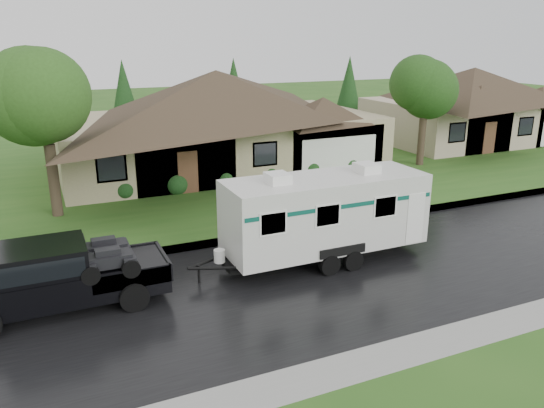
{
  "coord_description": "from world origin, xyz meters",
  "views": [
    {
      "loc": [
        -7.8,
        -15.78,
        7.53
      ],
      "look_at": [
        0.16,
        2.0,
        1.4
      ],
      "focal_mm": 35.0,
      "sensor_mm": 36.0,
      "label": 1
    }
  ],
  "objects": [
    {
      "name": "lawn",
      "position": [
        0.0,
        15.0,
        0.07
      ],
      "size": [
        140.0,
        26.0,
        0.15
      ],
      "primitive_type": "cube",
      "color": "#2A561B",
      "rests_on": "ground"
    },
    {
      "name": "ground",
      "position": [
        0.0,
        0.0,
        0.0
      ],
      "size": [
        140.0,
        140.0,
        0.0
      ],
      "primitive_type": "plane",
      "color": "#2A561B",
      "rests_on": "ground"
    },
    {
      "name": "house_neighbor",
      "position": [
        22.27,
        14.34,
        3.32
      ],
      "size": [
        15.12,
        9.72,
        6.45
      ],
      "color": "#C1AC8F",
      "rests_on": "lawn"
    },
    {
      "name": "curb",
      "position": [
        0.0,
        2.25,
        0.07
      ],
      "size": [
        140.0,
        0.5,
        0.15
      ],
      "primitive_type": "cube",
      "color": "gray",
      "rests_on": "ground"
    },
    {
      "name": "tree_right_green",
      "position": [
        13.26,
        9.3,
        4.68
      ],
      "size": [
        3.95,
        3.95,
        6.53
      ],
      "color": "#382B1E",
      "rests_on": "lawn"
    },
    {
      "name": "tree_left_green",
      "position": [
        -7.38,
        7.95,
        5.1
      ],
      "size": [
        4.31,
        4.31,
        7.13
      ],
      "color": "#382B1E",
      "rests_on": "lawn"
    },
    {
      "name": "travel_trailer",
      "position": [
        0.97,
        -0.69,
        1.77
      ],
      "size": [
        7.44,
        2.61,
        3.34
      ],
      "color": "silver",
      "rests_on": "ground"
    },
    {
      "name": "road",
      "position": [
        0.0,
        -2.0,
        0.01
      ],
      "size": [
        140.0,
        8.0,
        0.01
      ],
      "primitive_type": "cube",
      "color": "black",
      "rests_on": "ground"
    },
    {
      "name": "pickup_truck",
      "position": [
        -7.84,
        -0.69,
        1.08
      ],
      "size": [
        6.03,
        2.29,
        2.01
      ],
      "color": "black",
      "rests_on": "ground"
    },
    {
      "name": "shrub_row",
      "position": [
        2.0,
        9.3,
        0.65
      ],
      "size": [
        13.6,
        1.0,
        1.0
      ],
      "color": "#143814",
      "rests_on": "lawn"
    },
    {
      "name": "house_main",
      "position": [
        2.29,
        13.84,
        3.59
      ],
      "size": [
        19.44,
        10.8,
        6.9
      ],
      "color": "#9A8C68",
      "rests_on": "lawn"
    }
  ]
}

